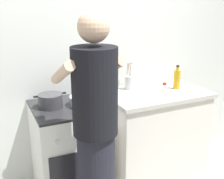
% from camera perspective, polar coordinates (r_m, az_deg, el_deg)
% --- Properties ---
extents(back_wall, '(3.20, 0.10, 2.50)m').
position_cam_1_polar(back_wall, '(2.82, -0.51, 7.33)').
color(back_wall, silver).
rests_on(back_wall, ground).
extents(countertop, '(1.00, 0.60, 0.90)m').
position_cam_1_polar(countertop, '(2.94, 8.72, -8.85)').
color(countertop, silver).
rests_on(countertop, ground).
extents(stove_range, '(0.60, 0.62, 0.90)m').
position_cam_1_polar(stove_range, '(2.60, -8.49, -12.64)').
color(stove_range, white).
rests_on(stove_range, ground).
extents(pot, '(0.27, 0.20, 0.11)m').
position_cam_1_polar(pot, '(2.38, -12.45, -2.24)').
color(pot, '#38383D').
rests_on(pot, stove_range).
extents(mixing_bowl, '(0.27, 0.27, 0.08)m').
position_cam_1_polar(mixing_bowl, '(2.39, -5.49, -2.11)').
color(mixing_bowl, '#B7B7BC').
rests_on(mixing_bowl, stove_range).
extents(utensil_crock, '(0.10, 0.10, 0.30)m').
position_cam_1_polar(utensil_crock, '(2.80, 3.58, 1.95)').
color(utensil_crock, silver).
rests_on(utensil_crock, countertop).
extents(spice_bottle, '(0.04, 0.04, 0.09)m').
position_cam_1_polar(spice_bottle, '(2.80, 10.63, 0.46)').
color(spice_bottle, silver).
rests_on(spice_bottle, countertop).
extents(oil_bottle, '(0.07, 0.07, 0.24)m').
position_cam_1_polar(oil_bottle, '(2.89, 13.09, 2.10)').
color(oil_bottle, gold).
rests_on(oil_bottle, countertop).
extents(person, '(0.41, 0.50, 1.70)m').
position_cam_1_polar(person, '(1.93, -3.40, -9.81)').
color(person, black).
rests_on(person, ground).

